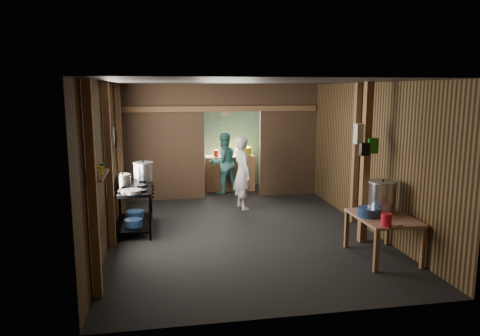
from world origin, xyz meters
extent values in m
cube|color=black|center=(0.00, 0.00, 0.00)|extent=(4.50, 7.00, 0.00)
cube|color=#272421|center=(0.00, 0.00, 2.60)|extent=(4.50, 7.00, 0.00)
cube|color=brown|center=(0.00, 3.50, 1.30)|extent=(4.50, 0.00, 2.60)
cube|color=brown|center=(0.00, -3.50, 1.30)|extent=(4.50, 0.00, 2.60)
cube|color=brown|center=(-2.25, 0.00, 1.30)|extent=(0.00, 7.00, 2.60)
cube|color=brown|center=(2.25, 0.00, 1.30)|extent=(0.00, 7.00, 2.60)
cube|color=#4C3320|center=(-1.32, 2.20, 1.30)|extent=(1.85, 0.10, 2.60)
cube|color=#4C3320|center=(1.57, 2.20, 1.30)|extent=(1.35, 0.10, 2.60)
cube|color=#4C3320|center=(0.25, 2.20, 2.30)|extent=(1.30, 0.10, 0.60)
cube|color=#8ABDBC|center=(0.00, 3.44, 1.25)|extent=(4.40, 0.06, 2.50)
cube|color=olive|center=(0.30, 2.95, 0.42)|extent=(1.20, 0.50, 0.85)
cylinder|color=beige|center=(0.25, 3.40, 1.90)|extent=(0.20, 0.03, 0.20)
cube|color=olive|center=(-2.18, -2.60, 1.30)|extent=(0.10, 0.12, 2.60)
cube|color=olive|center=(-2.18, -0.80, 1.30)|extent=(0.10, 0.12, 2.60)
cube|color=olive|center=(-2.18, 1.20, 1.30)|extent=(0.10, 0.12, 2.60)
cube|color=olive|center=(2.18, -0.20, 1.30)|extent=(0.10, 0.12, 2.60)
cube|color=olive|center=(1.85, -1.30, 1.30)|extent=(0.12, 0.12, 2.60)
cube|color=olive|center=(0.00, 2.15, 2.05)|extent=(4.40, 0.12, 0.12)
cylinder|color=gray|center=(-2.21, 0.40, 1.65)|extent=(0.03, 0.34, 0.34)
cylinder|color=black|center=(-2.21, 0.80, 1.55)|extent=(0.03, 0.30, 0.30)
cube|color=olive|center=(-2.15, -2.10, 1.40)|extent=(0.14, 0.80, 0.03)
cylinder|color=beige|center=(-2.15, -2.35, 1.47)|extent=(0.07, 0.07, 0.10)
cylinder|color=yellow|center=(-2.15, -2.10, 1.47)|extent=(0.08, 0.08, 0.10)
cylinder|color=#1D7119|center=(-2.15, -1.88, 1.47)|extent=(0.06, 0.06, 0.10)
cube|color=beige|center=(1.80, -1.22, 1.78)|extent=(0.22, 0.15, 0.32)
cube|color=#1D7119|center=(1.92, -1.36, 1.60)|extent=(0.16, 0.12, 0.24)
cube|color=black|center=(1.78, -1.38, 1.55)|extent=(0.14, 0.10, 0.20)
cylinder|color=#BABAC0|center=(-2.05, 0.52, 0.84)|extent=(0.19, 0.19, 0.09)
cylinder|color=navy|center=(-1.88, -0.29, 0.22)|extent=(0.30, 0.30, 0.12)
cylinder|color=navy|center=(-1.88, 0.23, 0.22)|extent=(0.32, 0.32, 0.13)
cylinder|color=navy|center=(1.62, -1.97, 0.70)|extent=(0.41, 0.41, 0.13)
cylinder|color=red|center=(1.63, -2.46, 0.72)|extent=(0.18, 0.18, 0.17)
cube|color=#BABAC0|center=(1.72, -2.55, 0.64)|extent=(0.29, 0.14, 0.01)
cylinder|color=yellow|center=(0.65, 2.95, 0.96)|extent=(0.38, 0.38, 0.21)
cylinder|color=red|center=(-0.03, 2.95, 0.93)|extent=(0.13, 0.13, 0.16)
imported|color=silver|center=(0.29, 1.11, 0.76)|extent=(0.49, 0.63, 1.53)
imported|color=teal|center=(0.10, 2.61, 0.74)|extent=(0.86, 0.77, 1.47)
camera|label=1|loc=(-1.38, -7.94, 2.48)|focal=33.62mm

